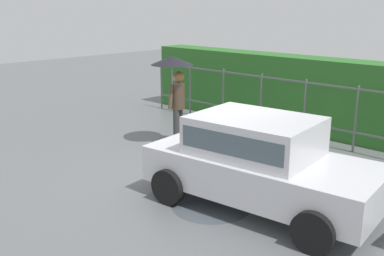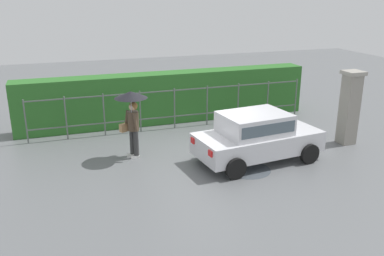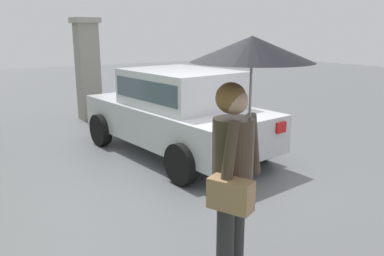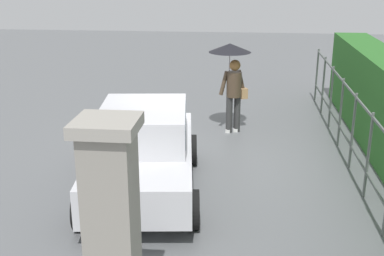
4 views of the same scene
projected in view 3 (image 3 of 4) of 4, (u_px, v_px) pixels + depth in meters
name	position (u px, v px, depth m)	size (l,w,h in m)	color
ground_plane	(185.00, 185.00, 5.47)	(40.00, 40.00, 0.00)	slate
car	(178.00, 109.00, 6.74)	(3.88, 2.19, 1.48)	silver
pedestrian	(243.00, 107.00, 3.06)	(0.97, 0.97, 2.08)	#333333
gate_pillar	(88.00, 68.00, 9.32)	(0.60, 0.60, 2.42)	gray
puddle_near	(220.00, 155.00, 6.80)	(1.30, 1.30, 0.00)	#4C545B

